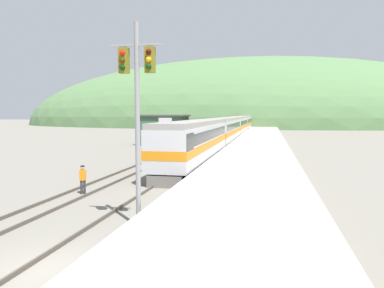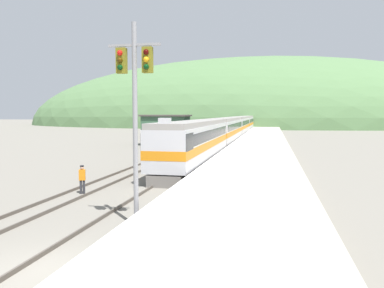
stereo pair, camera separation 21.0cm
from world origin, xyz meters
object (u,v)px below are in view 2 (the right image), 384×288
express_train_lead_car (196,141)px  carriage_second (226,130)px  track_worker (82,178)px  carriage_third (239,125)px  signal_mast_main (135,94)px  carriage_fourth (247,123)px

express_train_lead_car → carriage_second: bearing=90.0°
carriage_second → track_worker: 35.65m
express_train_lead_car → track_worker: (-4.17, -12.75, -1.27)m
carriage_second → carriage_third: (0.00, 22.92, 0.00)m
express_train_lead_car → signal_mast_main: (1.16, -18.12, 3.25)m
carriage_second → carriage_third: 22.92m
track_worker → carriage_third: bearing=85.9°
express_train_lead_car → track_worker: bearing=-108.1°
carriage_second → track_worker: bearing=-96.7°
express_train_lead_car → carriage_second: 22.63m
carriage_second → carriage_fourth: size_ratio=1.00×
carriage_second → carriage_fourth: bearing=90.0°
signal_mast_main → express_train_lead_car: bearing=93.7°
signal_mast_main → carriage_fourth: bearing=90.8°
track_worker → signal_mast_main: bearing=-45.2°
carriage_fourth → express_train_lead_car: bearing=-90.0°
express_train_lead_car → carriage_second: express_train_lead_car is taller
signal_mast_main → track_worker: bearing=134.8°
carriage_third → signal_mast_main: 63.77m
express_train_lead_car → carriage_third: bearing=90.0°
carriage_third → signal_mast_main: (1.16, -63.67, 3.27)m
express_train_lead_car → carriage_fourth: express_train_lead_car is taller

